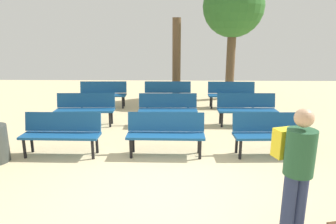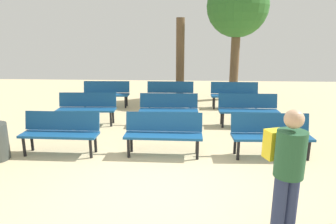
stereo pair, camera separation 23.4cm
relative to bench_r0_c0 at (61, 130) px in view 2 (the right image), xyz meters
The scene contains 13 objects.
ground_plane 2.69m from the bench_r0_c0, 34.68° to the right, with size 24.00×24.00×0.00m, color #CCB789.
bench_r0_c0 is the anchor object (origin of this frame).
bench_r0_c1 2.16m from the bench_r0_c0, ahead, with size 1.61×0.50×0.87m.
bench_r0_c2 4.36m from the bench_r0_c0, ahead, with size 1.62×0.54×0.87m.
bench_r1_c0 2.13m from the bench_r0_c0, 93.34° to the left, with size 1.62×0.56×0.87m.
bench_r1_c1 3.04m from the bench_r0_c0, 44.85° to the left, with size 1.61×0.51×0.87m.
bench_r1_c2 4.87m from the bench_r0_c0, 27.09° to the left, with size 1.60×0.49×0.87m.
bench_r2_c0 4.26m from the bench_r0_c0, 91.81° to the left, with size 1.62×0.54×0.87m.
bench_r2_c1 4.79m from the bench_r0_c0, 64.03° to the left, with size 1.61×0.50×0.87m.
bench_r2_c2 6.08m from the bench_r0_c0, 45.00° to the left, with size 1.60×0.49×0.87m.
tree_0 7.93m from the bench_r0_c0, 52.50° to the left, with size 2.26×2.26×4.59m.
tree_1 6.45m from the bench_r0_c0, 67.81° to the left, with size 0.32×0.32×3.07m.
visitor_with_backpack 4.59m from the bench_r0_c0, 33.97° to the right, with size 0.46×0.59×1.65m.
Camera 2 is at (0.40, -4.33, 2.44)m, focal length 31.98 mm.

